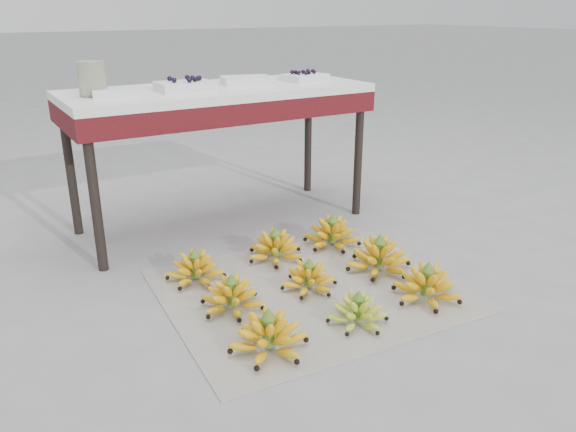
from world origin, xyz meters
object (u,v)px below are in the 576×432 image
bunch_front_right (427,286)px  tray_far_right (304,77)px  bunch_front_left (269,336)px  bunch_back_right (332,234)px  bunch_mid_right (379,258)px  tray_right (247,80)px  vendor_table (219,104)px  bunch_back_center (275,248)px  glass_jar (92,79)px  tray_far_left (116,92)px  bunch_front_center (358,312)px  bunch_mid_center (309,278)px  tray_left (185,86)px  bunch_back_left (195,269)px  newspaper_mat (311,290)px  bunch_mid_left (232,297)px

bunch_front_right → tray_far_right: 1.47m
bunch_front_left → bunch_back_right: (0.75, 0.67, 0.00)m
bunch_mid_right → tray_right: tray_right is taller
bunch_front_left → vendor_table: vendor_table is taller
bunch_back_center → glass_jar: bearing=145.5°
bunch_front_left → tray_far_left: size_ratio=1.48×
bunch_front_center → bunch_front_right: bunch_front_right is taller
bunch_front_right → tray_right: bearing=103.2°
bunch_front_center → tray_far_left: bearing=95.4°
bunch_mid_center → bunch_back_right: bearing=62.7°
tray_left → bunch_back_left: bearing=-111.4°
tray_far_left → newspaper_mat: bearing=-60.3°
bunch_front_center → tray_right: 1.52m
vendor_table → tray_far_right: bearing=-1.6°
bunch_back_center → tray_far_right: size_ratio=1.18×
bunch_front_left → newspaper_mat: bearing=57.9°
bunch_back_right → glass_jar: 1.40m
bunch_back_center → glass_jar: 1.18m
bunch_mid_right → tray_far_left: size_ratio=1.50×
vendor_table → glass_jar: glass_jar is taller
bunch_mid_center → tray_right: tray_right is taller
newspaper_mat → tray_left: bearing=100.8°
tray_far_right → tray_right: bearing=174.0°
bunch_back_left → tray_right: 1.14m
bunch_back_center → tray_far_left: bearing=142.9°
bunch_mid_center → tray_right: 1.23m
bunch_mid_left → bunch_back_left: bunch_mid_left is taller
tray_left → tray_right: 0.38m
bunch_mid_center → tray_left: (-0.17, 0.91, 0.74)m
tray_far_right → tray_left: bearing=-178.4°
bunch_front_right → tray_far_left: tray_far_left is taller
bunch_back_center → bunch_back_right: bunch_back_right is taller
bunch_mid_left → bunch_back_left: size_ratio=1.03×
bunch_mid_left → tray_far_left: tray_far_left is taller
bunch_front_center → bunch_back_left: bunch_back_left is taller
bunch_front_left → tray_far_right: (0.95, 1.25, 0.73)m
bunch_back_right → tray_left: bearing=135.3°
bunch_back_left → tray_far_left: tray_far_left is taller
bunch_back_left → vendor_table: size_ratio=0.19×
bunch_mid_left → tray_far_right: size_ratio=1.16×
bunch_mid_left → bunch_mid_right: bearing=-13.9°
bunch_front_right → bunch_back_left: size_ratio=1.05×
bunch_front_right → bunch_back_left: bunch_front_right is taller
bunch_mid_center → newspaper_mat: bearing=-34.6°
bunch_front_left → vendor_table: bearing=91.3°
newspaper_mat → bunch_mid_left: (-0.37, 0.03, 0.06)m
newspaper_mat → bunch_front_right: (0.37, -0.32, 0.06)m
glass_jar → vendor_table: bearing=-0.5°
bunch_front_center → vendor_table: size_ratio=0.18×
bunch_front_right → tray_far_left: bearing=131.7°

